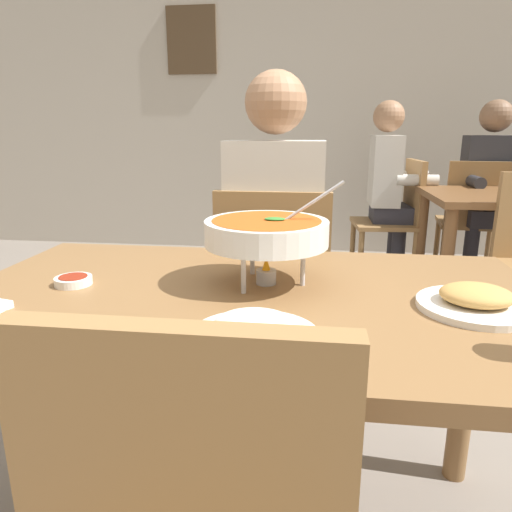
{
  "coord_description": "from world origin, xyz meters",
  "views": [
    {
      "loc": [
        0.15,
        -1.02,
        1.11
      ],
      "look_at": [
        0.0,
        0.15,
        0.79
      ],
      "focal_mm": 32.71,
      "sensor_mm": 36.0,
      "label": 1
    }
  ],
  "objects_px": {
    "dining_table_main": "(248,334)",
    "appetizer_plate": "(476,301)",
    "chair_diner_main": "(274,288)",
    "diner_main": "(275,227)",
    "curry_bowl": "(267,233)",
    "sauce_dish": "(73,280)",
    "dining_table_far": "(511,215)",
    "rice_plate": "(255,331)",
    "patron_bg_left": "(490,183)",
    "chair_bg_left": "(473,215)",
    "patron_bg_right": "(390,181)",
    "chair_bg_right": "(397,214)"
  },
  "relations": [
    {
      "from": "dining_table_far",
      "to": "patron_bg_right",
      "type": "bearing_deg",
      "value": 139.01
    },
    {
      "from": "dining_table_main",
      "to": "chair_bg_left",
      "type": "xyz_separation_m",
      "value": [
        1.28,
        2.48,
        -0.12
      ]
    },
    {
      "from": "diner_main",
      "to": "patron_bg_right",
      "type": "bearing_deg",
      "value": 68.93
    },
    {
      "from": "diner_main",
      "to": "dining_table_far",
      "type": "bearing_deg",
      "value": 42.33
    },
    {
      "from": "curry_bowl",
      "to": "rice_plate",
      "type": "distance_m",
      "value": 0.35
    },
    {
      "from": "diner_main",
      "to": "curry_bowl",
      "type": "xyz_separation_m",
      "value": [
        0.04,
        -0.66,
        0.12
      ]
    },
    {
      "from": "dining_table_main",
      "to": "diner_main",
      "type": "relative_size",
      "value": 1.06
    },
    {
      "from": "dining_table_far",
      "to": "patron_bg_left",
      "type": "distance_m",
      "value": 0.55
    },
    {
      "from": "rice_plate",
      "to": "patron_bg_right",
      "type": "xyz_separation_m",
      "value": [
        0.64,
        2.77,
        -0.01
      ]
    },
    {
      "from": "patron_bg_left",
      "to": "chair_diner_main",
      "type": "bearing_deg",
      "value": -127.64
    },
    {
      "from": "patron_bg_left",
      "to": "patron_bg_right",
      "type": "distance_m",
      "value": 0.69
    },
    {
      "from": "patron_bg_right",
      "to": "dining_table_main",
      "type": "bearing_deg",
      "value": -105.25
    },
    {
      "from": "curry_bowl",
      "to": "appetizer_plate",
      "type": "distance_m",
      "value": 0.49
    },
    {
      "from": "chair_diner_main",
      "to": "appetizer_plate",
      "type": "height_order",
      "value": "chair_diner_main"
    },
    {
      "from": "dining_table_main",
      "to": "diner_main",
      "type": "height_order",
      "value": "diner_main"
    },
    {
      "from": "sauce_dish",
      "to": "chair_bg_right",
      "type": "height_order",
      "value": "chair_bg_right"
    },
    {
      "from": "chair_diner_main",
      "to": "patron_bg_right",
      "type": "xyz_separation_m",
      "value": [
        0.68,
        1.81,
        0.24
      ]
    },
    {
      "from": "diner_main",
      "to": "rice_plate",
      "type": "xyz_separation_m",
      "value": [
        0.05,
        -0.99,
        0.01
      ]
    },
    {
      "from": "chair_diner_main",
      "to": "diner_main",
      "type": "height_order",
      "value": "diner_main"
    },
    {
      "from": "chair_diner_main",
      "to": "chair_bg_right",
      "type": "bearing_deg",
      "value": 66.99
    },
    {
      "from": "appetizer_plate",
      "to": "patron_bg_left",
      "type": "bearing_deg",
      "value": 70.83
    },
    {
      "from": "dining_table_main",
      "to": "patron_bg_left",
      "type": "relative_size",
      "value": 1.06
    },
    {
      "from": "dining_table_far",
      "to": "patron_bg_right",
      "type": "xyz_separation_m",
      "value": [
        -0.65,
        0.56,
        0.14
      ]
    },
    {
      "from": "chair_bg_left",
      "to": "patron_bg_left",
      "type": "xyz_separation_m",
      "value": [
        0.08,
        -0.0,
        0.24
      ]
    },
    {
      "from": "dining_table_main",
      "to": "dining_table_far",
      "type": "height_order",
      "value": "same"
    },
    {
      "from": "chair_bg_left",
      "to": "chair_bg_right",
      "type": "bearing_deg",
      "value": -178.96
    },
    {
      "from": "chair_diner_main",
      "to": "appetizer_plate",
      "type": "relative_size",
      "value": 3.75
    },
    {
      "from": "chair_diner_main",
      "to": "dining_table_far",
      "type": "xyz_separation_m",
      "value": [
        1.33,
        1.25,
        0.1
      ]
    },
    {
      "from": "chair_diner_main",
      "to": "diner_main",
      "type": "relative_size",
      "value": 0.69
    },
    {
      "from": "sauce_dish",
      "to": "patron_bg_left",
      "type": "relative_size",
      "value": 0.07
    },
    {
      "from": "diner_main",
      "to": "rice_plate",
      "type": "distance_m",
      "value": 0.99
    },
    {
      "from": "chair_bg_left",
      "to": "patron_bg_right",
      "type": "bearing_deg",
      "value": 177.01
    },
    {
      "from": "rice_plate",
      "to": "patron_bg_left",
      "type": "height_order",
      "value": "patron_bg_left"
    },
    {
      "from": "dining_table_main",
      "to": "patron_bg_left",
      "type": "height_order",
      "value": "patron_bg_left"
    },
    {
      "from": "dining_table_main",
      "to": "curry_bowl",
      "type": "relative_size",
      "value": 4.18
    },
    {
      "from": "sauce_dish",
      "to": "dining_table_far",
      "type": "xyz_separation_m",
      "value": [
        1.77,
        1.94,
        -0.14
      ]
    },
    {
      "from": "sauce_dish",
      "to": "chair_bg_right",
      "type": "bearing_deg",
      "value": 64.28
    },
    {
      "from": "chair_bg_left",
      "to": "patron_bg_right",
      "type": "height_order",
      "value": "patron_bg_right"
    },
    {
      "from": "rice_plate",
      "to": "chair_bg_left",
      "type": "height_order",
      "value": "chair_bg_left"
    },
    {
      "from": "chair_diner_main",
      "to": "patron_bg_left",
      "type": "bearing_deg",
      "value": 52.36
    },
    {
      "from": "rice_plate",
      "to": "dining_table_far",
      "type": "height_order",
      "value": "rice_plate"
    },
    {
      "from": "dining_table_main",
      "to": "appetizer_plate",
      "type": "relative_size",
      "value": 5.78
    },
    {
      "from": "dining_table_far",
      "to": "curry_bowl",
      "type": "bearing_deg",
      "value": -124.72
    },
    {
      "from": "patron_bg_left",
      "to": "patron_bg_right",
      "type": "relative_size",
      "value": 1.0
    },
    {
      "from": "curry_bowl",
      "to": "dining_table_far",
      "type": "bearing_deg",
      "value": 55.28
    },
    {
      "from": "appetizer_plate",
      "to": "sauce_dish",
      "type": "xyz_separation_m",
      "value": [
        -0.93,
        0.05,
        -0.01
      ]
    },
    {
      "from": "chair_bg_left",
      "to": "patron_bg_right",
      "type": "distance_m",
      "value": 0.65
    },
    {
      "from": "chair_diner_main",
      "to": "curry_bowl",
      "type": "bearing_deg",
      "value": -86.78
    },
    {
      "from": "dining_table_main",
      "to": "appetizer_plate",
      "type": "height_order",
      "value": "appetizer_plate"
    },
    {
      "from": "dining_table_main",
      "to": "sauce_dish",
      "type": "xyz_separation_m",
      "value": [
        -0.44,
        0.01,
        0.12
      ]
    }
  ]
}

